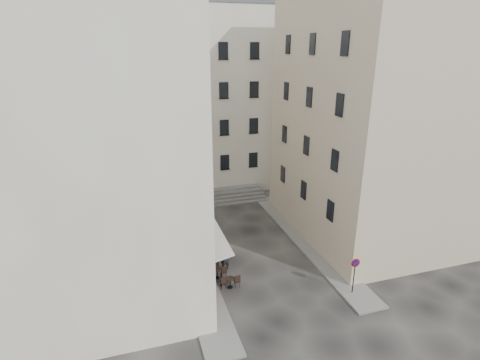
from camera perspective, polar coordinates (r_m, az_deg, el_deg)
name	(u,v)px	position (r m, az deg, el deg)	size (l,w,h in m)	color
ground	(264,269)	(26.30, 3.64, -13.40)	(90.00, 90.00, 0.00)	black
sidewalk_left	(188,250)	(28.61, -7.87, -10.47)	(2.00, 22.00, 0.12)	slate
sidewalk_right	(304,239)	(30.24, 9.72, -8.82)	(2.00, 18.00, 0.12)	slate
building_left	(81,119)	(24.03, -23.02, 8.49)	(12.20, 16.20, 20.60)	beige
building_right	(379,117)	(30.77, 20.49, 9.03)	(12.20, 14.20, 18.60)	#C8B595
building_back	(193,98)	(40.49, -7.12, 12.35)	(18.20, 10.20, 18.60)	beige
cafe_storefront	(198,247)	(25.16, -6.48, -10.14)	(1.74, 7.30, 3.50)	#43090C
stone_steps	(219,197)	(36.82, -3.22, -2.64)	(9.00, 3.15, 0.80)	#5D5B58
bollard_near	(221,279)	(24.39, -2.89, -14.82)	(0.12, 0.12, 0.98)	black
bollard_mid	(209,252)	(27.28, -4.74, -10.82)	(0.12, 0.12, 0.98)	black
bollard_far	(199,230)	(30.30, -6.20, -7.58)	(0.12, 0.12, 0.98)	black
no_parking_sign	(355,269)	(24.01, 17.10, -12.87)	(0.57, 0.11, 2.48)	black
bistro_table_a	(230,281)	(24.29, -1.53, -15.20)	(1.24, 0.58, 0.87)	black
bistro_table_b	(217,272)	(25.17, -3.52, -13.86)	(1.23, 0.58, 0.87)	black
bistro_table_c	(209,263)	(26.03, -4.80, -12.53)	(1.37, 0.64, 0.96)	black
bistro_table_d	(213,243)	(28.52, -4.12, -9.49)	(1.29, 0.61, 0.91)	black
bistro_table_e	(209,243)	(28.43, -4.78, -9.50)	(1.43, 0.67, 1.00)	black
pedestrian	(225,258)	(25.77, -2.30, -11.78)	(0.65, 0.43, 1.78)	black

